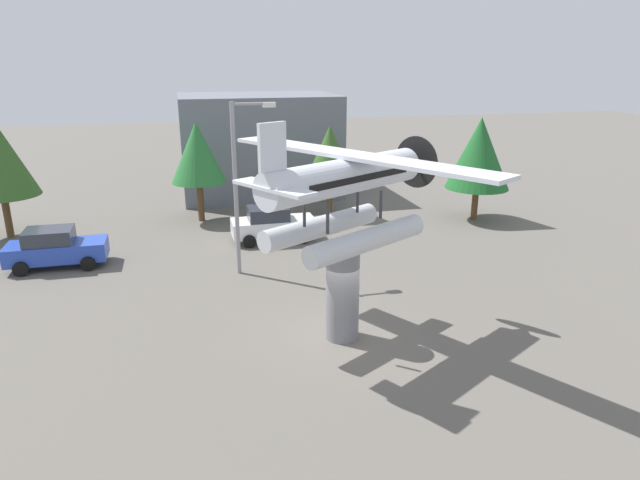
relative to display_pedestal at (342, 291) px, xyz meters
name	(u,v)px	position (x,y,z in m)	size (l,w,h in m)	color
ground_plane	(342,337)	(0.00, 0.00, -1.65)	(140.00, 140.00, 0.00)	#605B54
display_pedestal	(342,291)	(0.00, 0.00, 0.00)	(1.10, 1.10, 3.30)	slate
floatplane_monument	(347,191)	(0.11, 0.07, 3.32)	(7.05, 9.55, 4.00)	silver
car_near_blue	(55,248)	(-10.48, 9.55, -0.77)	(4.20, 2.02, 1.76)	#2847B7
car_mid_white	(272,224)	(-0.50, 10.98, -0.77)	(4.20, 2.02, 1.76)	white
streetlight_primary	(240,176)	(-2.46, 6.77, 2.61)	(1.84, 0.28, 7.26)	gray
storefront_building	(258,145)	(0.47, 22.00, 1.66)	(10.27, 7.28, 6.61)	slate
tree_east	(197,153)	(-3.84, 15.64, 2.26)	(3.03, 3.03, 5.61)	brown
tree_center_back	(330,154)	(3.56, 14.86, 2.01)	(2.90, 2.90, 5.30)	brown
tree_far_east	(479,153)	(11.49, 12.08, 2.17)	(3.57, 3.57, 5.82)	brown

